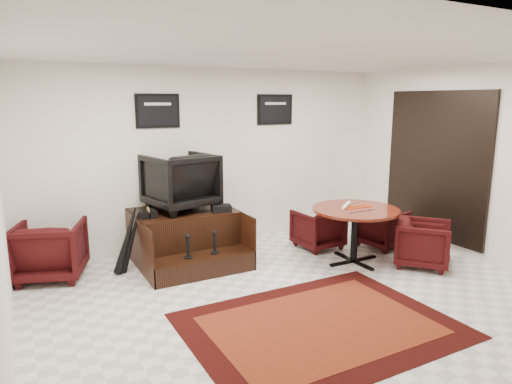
% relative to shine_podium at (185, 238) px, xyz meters
% --- Properties ---
extents(ground, '(6.00, 6.00, 0.00)m').
position_rel_shine_podium_xyz_m(ground, '(0.74, -1.90, -0.34)').
color(ground, white).
rests_on(ground, ground).
extents(room_shell, '(6.02, 5.02, 2.81)m').
position_rel_shine_podium_xyz_m(room_shell, '(1.14, -1.78, 1.45)').
color(room_shell, white).
rests_on(room_shell, ground).
extents(area_rug, '(2.71, 2.03, 0.01)m').
position_rel_shine_podium_xyz_m(area_rug, '(0.55, -2.56, -0.33)').
color(area_rug, black).
rests_on(area_rug, ground).
extents(shine_podium, '(1.43, 1.47, 0.74)m').
position_rel_shine_podium_xyz_m(shine_podium, '(0.00, 0.00, 0.00)').
color(shine_podium, black).
rests_on(shine_podium, ground).
extents(shine_chair, '(1.04, 0.99, 0.91)m').
position_rel_shine_podium_xyz_m(shine_chair, '(-0.00, 0.15, 0.85)').
color(shine_chair, black).
rests_on(shine_chair, shine_podium).
extents(shoes_pair, '(0.22, 0.26, 0.10)m').
position_rel_shine_podium_xyz_m(shoes_pair, '(-0.55, -0.07, 0.45)').
color(shoes_pair, black).
rests_on(shoes_pair, shine_podium).
extents(polish_kit, '(0.30, 0.24, 0.09)m').
position_rel_shine_podium_xyz_m(polish_kit, '(0.46, -0.26, 0.44)').
color(polish_kit, black).
rests_on(polish_kit, shine_podium).
extents(umbrella_black, '(0.35, 0.13, 0.93)m').
position_rel_shine_podium_xyz_m(umbrella_black, '(-0.86, -0.09, 0.13)').
color(umbrella_black, black).
rests_on(umbrella_black, ground).
extents(umbrella_hooked, '(0.32, 0.12, 0.85)m').
position_rel_shine_podium_xyz_m(umbrella_hooked, '(-0.80, -0.07, 0.08)').
color(umbrella_hooked, black).
rests_on(umbrella_hooked, ground).
extents(armchair_side, '(1.02, 0.99, 0.84)m').
position_rel_shine_podium_xyz_m(armchair_side, '(-1.78, 0.20, 0.08)').
color(armchair_side, black).
rests_on(armchair_side, ground).
extents(meeting_table, '(1.22, 1.22, 0.80)m').
position_rel_shine_podium_xyz_m(meeting_table, '(2.11, -1.23, 0.37)').
color(meeting_table, '#4B0F0A').
rests_on(meeting_table, ground).
extents(table_chair_back, '(0.69, 0.65, 0.68)m').
position_rel_shine_podium_xyz_m(table_chair_back, '(2.05, -0.43, -0.00)').
color(table_chair_back, black).
rests_on(table_chair_back, ground).
extents(table_chair_window, '(0.73, 0.76, 0.67)m').
position_rel_shine_podium_xyz_m(table_chair_window, '(2.98, -0.87, -0.00)').
color(table_chair_window, black).
rests_on(table_chair_window, ground).
extents(table_chair_corner, '(0.95, 0.95, 0.72)m').
position_rel_shine_podium_xyz_m(table_chair_corner, '(2.87, -1.80, 0.02)').
color(table_chair_corner, black).
rests_on(table_chair_corner, ground).
extents(paper_roll, '(0.36, 0.30, 0.05)m').
position_rel_shine_podium_xyz_m(paper_roll, '(2.05, -1.09, 0.48)').
color(paper_roll, white).
rests_on(paper_roll, meeting_table).
extents(table_clutter, '(0.57, 0.32, 0.01)m').
position_rel_shine_podium_xyz_m(table_clutter, '(2.16, -1.24, 0.47)').
color(table_clutter, '#E84D0C').
rests_on(table_clutter, meeting_table).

